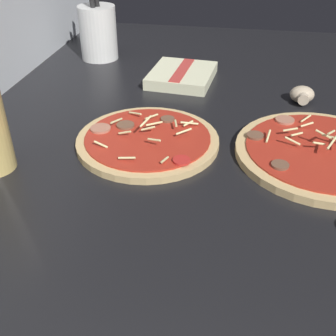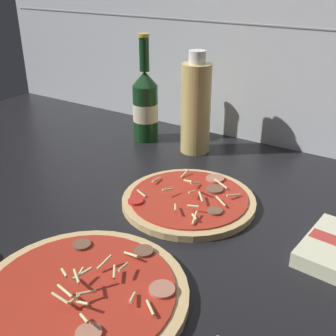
# 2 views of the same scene
# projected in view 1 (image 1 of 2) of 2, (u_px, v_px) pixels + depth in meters

# --- Properties ---
(counter_slab) EXTENTS (1.60, 0.90, 0.03)m
(counter_slab) POSITION_uv_depth(u_px,v_px,m) (203.00, 169.00, 0.68)
(counter_slab) COLOR black
(counter_slab) RESTS_ON ground
(pizza_near) EXTENTS (0.28, 0.28, 0.05)m
(pizza_near) POSITION_uv_depth(u_px,v_px,m) (322.00, 153.00, 0.68)
(pizza_near) COLOR tan
(pizza_near) RESTS_ON counter_slab
(pizza_far) EXTENTS (0.24, 0.24, 0.05)m
(pizza_far) POSITION_uv_depth(u_px,v_px,m) (148.00, 140.00, 0.72)
(pizza_far) COLOR tan
(pizza_far) RESTS_ON counter_slab
(mushroom_right) EXTENTS (0.05, 0.05, 0.03)m
(mushroom_right) POSITION_uv_depth(u_px,v_px,m) (302.00, 95.00, 0.85)
(mushroom_right) COLOR beige
(mushroom_right) RESTS_ON counter_slab
(utensil_crock) EXTENTS (0.09, 0.09, 0.22)m
(utensil_crock) POSITION_uv_depth(u_px,v_px,m) (98.00, 31.00, 1.05)
(utensil_crock) COLOR silver
(utensil_crock) RESTS_ON counter_slab
(dish_towel) EXTENTS (0.17, 0.15, 0.03)m
(dish_towel) POSITION_uv_depth(u_px,v_px,m) (182.00, 75.00, 0.96)
(dish_towel) COLOR beige
(dish_towel) RESTS_ON counter_slab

